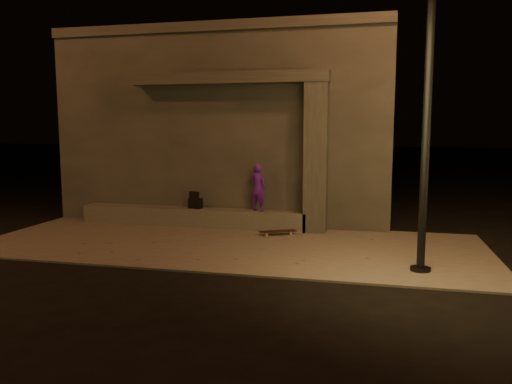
% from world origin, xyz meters
% --- Properties ---
extents(ground, '(120.00, 120.00, 0.00)m').
position_xyz_m(ground, '(0.00, 0.00, 0.00)').
color(ground, black).
rests_on(ground, ground).
extents(sidewalk, '(11.00, 4.40, 0.04)m').
position_xyz_m(sidewalk, '(0.00, 2.00, 0.02)').
color(sidewalk, '#605C55').
rests_on(sidewalk, ground).
extents(building, '(9.00, 5.10, 5.22)m').
position_xyz_m(building, '(-1.00, 6.49, 2.61)').
color(building, '#353431').
rests_on(building, ground).
extents(ledge, '(6.00, 0.55, 0.45)m').
position_xyz_m(ledge, '(-1.50, 3.75, 0.27)').
color(ledge, '#56534E').
rests_on(ledge, sidewalk).
extents(column, '(0.55, 0.55, 3.60)m').
position_xyz_m(column, '(1.70, 3.75, 1.84)').
color(column, '#353431').
rests_on(column, sidewalk).
extents(canopy, '(5.00, 0.70, 0.28)m').
position_xyz_m(canopy, '(-0.50, 3.80, 3.78)').
color(canopy, '#353431').
rests_on(canopy, column).
extents(skateboarder, '(0.50, 0.41, 1.18)m').
position_xyz_m(skateboarder, '(0.26, 3.75, 1.08)').
color(skateboarder, '#5819A4').
rests_on(skateboarder, ledge).
extents(backpack, '(0.36, 0.28, 0.45)m').
position_xyz_m(backpack, '(-1.41, 3.75, 0.65)').
color(backpack, black).
rests_on(backpack, ledge).
extents(skateboard, '(0.89, 0.62, 0.10)m').
position_xyz_m(skateboard, '(0.89, 3.10, 0.12)').
color(skateboard, black).
rests_on(skateboard, sidewalk).
extents(street_lamp_0, '(0.36, 0.36, 7.53)m').
position_xyz_m(street_lamp_0, '(3.93, 0.75, 4.25)').
color(street_lamp_0, black).
rests_on(street_lamp_0, ground).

